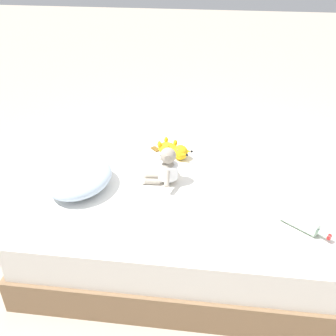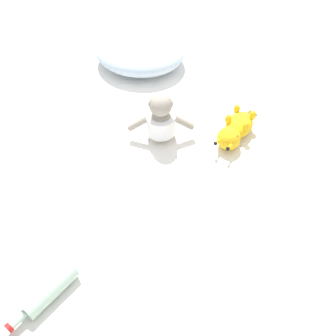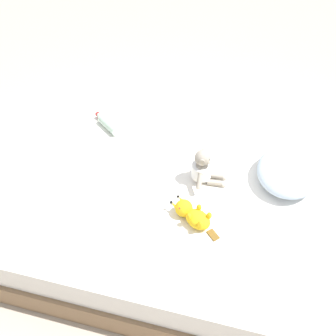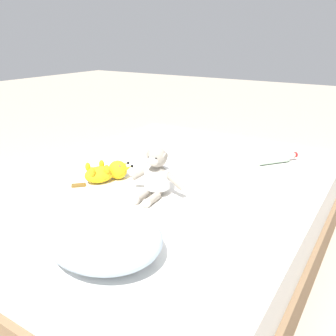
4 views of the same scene
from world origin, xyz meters
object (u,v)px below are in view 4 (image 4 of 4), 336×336
object	(u,v)px
plush_monkey	(156,176)
glass_bottle	(274,158)
pillow	(103,236)
bed	(168,213)
plush_yellow_creature	(107,172)

from	to	relation	value
plush_monkey	glass_bottle	distance (m)	0.82
pillow	bed	bearing A→B (deg)	-74.59
bed	glass_bottle	size ratio (longest dim) A/B	8.19
pillow	glass_bottle	size ratio (longest dim) A/B	2.09
plush_yellow_creature	pillow	bearing A→B (deg)	130.66
bed	glass_bottle	bearing A→B (deg)	-128.53
plush_yellow_creature	plush_monkey	bearing A→B (deg)	178.69
bed	pillow	distance (m)	0.81
plush_monkey	glass_bottle	size ratio (longest dim) A/B	1.18
bed	plush_yellow_creature	xyz separation A→B (m)	(0.24, 0.22, 0.27)
bed	plush_yellow_creature	bearing A→B (deg)	42.25
bed	plush_monkey	bearing A→B (deg)	108.63
pillow	plush_monkey	distance (m)	0.52
bed	glass_bottle	world-z (taller)	glass_bottle
plush_yellow_creature	glass_bottle	world-z (taller)	plush_yellow_creature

